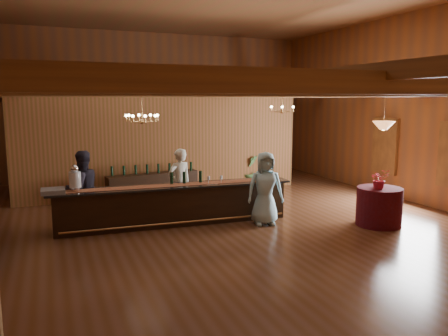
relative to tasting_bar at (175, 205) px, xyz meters
name	(u,v)px	position (x,y,z in m)	size (l,w,h in m)	color
floor	(222,221)	(1.16, -0.15, -0.49)	(14.00, 14.00, 0.00)	#502D17
wall_back	(155,106)	(1.16, 6.85, 2.26)	(12.00, 0.10, 5.50)	#98562B
wall_right	(413,108)	(7.16, -0.15, 2.26)	(0.10, 14.00, 5.50)	#98562B
beam_grid	(214,90)	(1.16, 0.36, 2.75)	(11.90, 13.90, 0.39)	#A36933
support_posts	(229,160)	(1.16, -0.65, 1.11)	(9.20, 10.20, 3.20)	#A36933
partition_wall	(166,146)	(0.66, 3.35, 1.06)	(9.00, 0.18, 3.10)	brown
window_right_back	(385,146)	(7.11, 0.85, 1.06)	(0.12, 1.05, 1.75)	white
backroom_boxes	(158,169)	(0.86, 5.35, 0.04)	(4.10, 0.60, 1.10)	black
tasting_bar	(175,205)	(0.00, 0.00, 0.00)	(5.82, 1.08, 0.98)	black
beverage_dispenser	(75,178)	(-2.24, 0.18, 0.76)	(0.26, 0.26, 0.60)	silver
glass_rack_tray	(53,191)	(-2.72, 0.12, 0.52)	(0.50, 0.50, 0.10)	gray
raffle_drum	(267,173)	(2.39, -0.19, 0.65)	(0.34, 0.24, 0.30)	olive
bar_bottle_0	(172,178)	(-0.04, 0.11, 0.62)	(0.07, 0.07, 0.30)	black
bar_bottle_1	(184,178)	(0.27, 0.10, 0.62)	(0.07, 0.07, 0.30)	black
bar_bottle_2	(200,177)	(0.68, 0.07, 0.62)	(0.07, 0.07, 0.30)	black
backbar_shelf	(153,186)	(0.13, 2.91, -0.09)	(2.82, 0.44, 0.79)	black
round_table	(379,207)	(4.53, -1.90, -0.03)	(1.06, 1.06, 0.92)	#45060D
chandelier_left	(142,118)	(-0.60, 0.68, 2.07)	(0.80, 0.80, 0.80)	#B48148
chandelier_right	(282,109)	(3.94, 1.84, 2.23)	(0.80, 0.80, 0.63)	#B48148
pendant_lamp	(384,125)	(4.53, -1.90, 1.91)	(0.52, 0.52, 0.90)	#B48148
bartender	(180,183)	(0.32, 0.68, 0.39)	(0.64, 0.42, 1.76)	silver
staff_second	(82,189)	(-2.07, 0.65, 0.42)	(0.88, 0.69, 1.82)	#282533
guest	(265,188)	(2.03, -0.80, 0.39)	(0.86, 0.56, 1.77)	#A0D4E1
floor_plant	(250,171)	(3.61, 3.38, 0.07)	(0.62, 0.50, 1.12)	#416E36
table_flowers	(379,179)	(4.39, -2.02, 0.67)	(0.43, 0.37, 0.48)	#B71B2D
table_vase	(378,180)	(4.56, -1.78, 0.59)	(0.16, 0.16, 0.32)	#B48148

